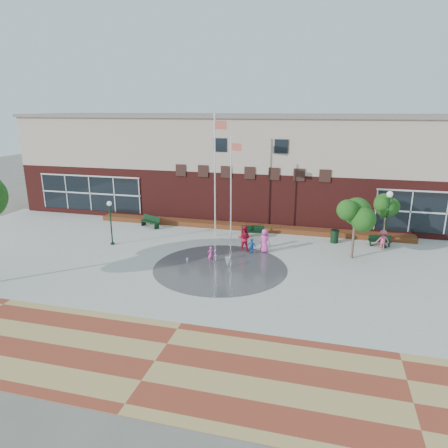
% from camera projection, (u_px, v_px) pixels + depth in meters
% --- Properties ---
extents(ground, '(120.00, 120.00, 0.00)m').
position_uv_depth(ground, '(206.00, 288.00, 22.36)').
color(ground, '#666056').
rests_on(ground, ground).
extents(plaza_concrete, '(46.00, 18.00, 0.01)m').
position_uv_depth(plaza_concrete, '(224.00, 262.00, 26.08)').
color(plaza_concrete, '#A8A8A0').
rests_on(plaza_concrete, ground).
extents(paver_band, '(46.00, 6.00, 0.01)m').
position_uv_depth(paver_band, '(155.00, 361.00, 15.85)').
color(paver_band, brown).
rests_on(paver_band, ground).
extents(splash_pad, '(8.40, 8.40, 0.01)m').
position_uv_depth(splash_pad, '(220.00, 268.00, 25.15)').
color(splash_pad, '#383A3D').
rests_on(splash_pad, ground).
extents(library_building, '(44.40, 10.40, 9.20)m').
position_uv_depth(library_building, '(260.00, 164.00, 37.33)').
color(library_building, '#541A17').
rests_on(library_building, ground).
extents(flower_bed, '(26.00, 1.20, 0.40)m').
position_uv_depth(flower_bed, '(247.00, 229.00, 33.15)').
color(flower_bed, maroon).
rests_on(flower_bed, ground).
extents(flagpole_left, '(1.06, 0.38, 9.33)m').
position_uv_depth(flagpole_left, '(215.00, 170.00, 29.91)').
color(flagpole_left, white).
rests_on(flagpole_left, ground).
extents(flagpole_right, '(0.90, 0.41, 7.75)m').
position_uv_depth(flagpole_right, '(231.00, 184.00, 29.24)').
color(flagpole_right, white).
rests_on(flagpole_right, ground).
extents(lamp_left, '(0.35, 0.35, 3.29)m').
position_uv_depth(lamp_left, '(110.00, 218.00, 28.89)').
color(lamp_left, black).
rests_on(lamp_left, ground).
extents(lamp_right, '(0.44, 0.44, 4.17)m').
position_uv_depth(lamp_right, '(388.00, 213.00, 28.01)').
color(lamp_right, black).
rests_on(lamp_right, ground).
extents(bench_left, '(2.04, 1.31, 1.00)m').
position_uv_depth(bench_left, '(150.00, 224.00, 33.65)').
color(bench_left, black).
rests_on(bench_left, ground).
extents(bench_mid, '(1.84, 0.76, 0.90)m').
position_uv_depth(bench_mid, '(253.00, 234.00, 31.06)').
color(bench_mid, black).
rests_on(bench_mid, ground).
extents(bench_right, '(1.61, 0.59, 0.79)m').
position_uv_depth(bench_right, '(380.00, 243.00, 29.05)').
color(bench_right, black).
rests_on(bench_right, ground).
extents(trash_can, '(0.61, 0.61, 1.01)m').
position_uv_depth(trash_can, '(335.00, 236.00, 29.72)').
color(trash_can, black).
rests_on(trash_can, ground).
extents(tree_mid, '(2.51, 2.51, 4.23)m').
position_uv_depth(tree_mid, '(356.00, 214.00, 25.93)').
color(tree_mid, '#4B382D').
rests_on(tree_mid, ground).
extents(tree_small_right, '(2.17, 2.17, 3.71)m').
position_uv_depth(tree_small_right, '(387.00, 209.00, 28.73)').
color(tree_small_right, '#4B382D').
rests_on(tree_small_right, ground).
extents(water_jet_a, '(0.34, 0.34, 0.66)m').
position_uv_depth(water_jet_a, '(227.00, 267.00, 25.22)').
color(water_jet_a, white).
rests_on(water_jet_a, ground).
extents(water_jet_b, '(0.17, 0.17, 0.39)m').
position_uv_depth(water_jet_b, '(187.00, 264.00, 25.73)').
color(water_jet_b, white).
rests_on(water_jet_b, ground).
extents(child_splash, '(0.47, 0.43, 1.07)m').
position_uv_depth(child_splash, '(211.00, 255.00, 25.91)').
color(child_splash, '#DC409B').
rests_on(child_splash, ground).
extents(adult_red, '(0.95, 0.77, 1.85)m').
position_uv_depth(adult_red, '(244.00, 238.00, 27.90)').
color(adult_red, '#AC122D').
rests_on(adult_red, ground).
extents(adult_pink, '(0.96, 0.80, 1.68)m').
position_uv_depth(adult_pink, '(265.00, 241.00, 27.66)').
color(adult_pink, '#DC42A0').
rests_on(adult_pink, ground).
extents(child_blue, '(0.68, 0.41, 1.08)m').
position_uv_depth(child_blue, '(252.00, 246.00, 27.45)').
color(child_blue, blue).
rests_on(child_blue, ground).
extents(person_bench, '(1.07, 0.77, 1.49)m').
position_uv_depth(person_bench, '(383.00, 240.00, 28.15)').
color(person_bench, '#CA4A67').
rests_on(person_bench, ground).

